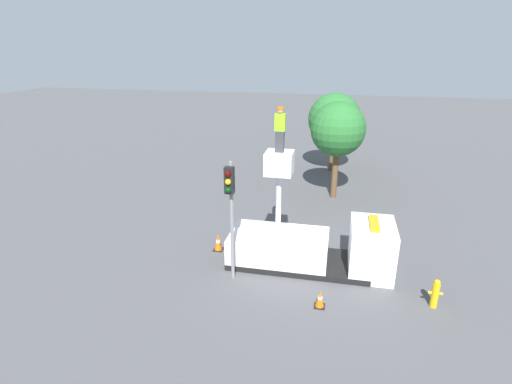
{
  "coord_description": "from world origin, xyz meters",
  "views": [
    {
      "loc": [
        1.3,
        -15.09,
        8.96
      ],
      "look_at": [
        -1.69,
        -0.83,
        3.47
      ],
      "focal_mm": 28.0,
      "sensor_mm": 36.0,
      "label": 1
    }
  ],
  "objects_px": {
    "traffic_light_pole": "(230,199)",
    "fire_hydrant": "(435,294)",
    "worker": "(280,130)",
    "tree_left_bg": "(338,130)",
    "traffic_cone_curbside": "(320,299)",
    "tree_right_bg": "(334,120)",
    "bucket_truck": "(312,246)",
    "traffic_cone_rear": "(218,242)"
  },
  "relations": [
    {
      "from": "traffic_cone_rear",
      "to": "tree_right_bg",
      "type": "bearing_deg",
      "value": 70.75
    },
    {
      "from": "traffic_cone_curbside",
      "to": "tree_right_bg",
      "type": "xyz_separation_m",
      "value": [
        -0.13,
        16.67,
        3.45
      ]
    },
    {
      "from": "worker",
      "to": "traffic_light_pole",
      "type": "relative_size",
      "value": 0.36
    },
    {
      "from": "worker",
      "to": "tree_left_bg",
      "type": "bearing_deg",
      "value": 75.31
    },
    {
      "from": "traffic_cone_curbside",
      "to": "tree_right_bg",
      "type": "height_order",
      "value": "tree_right_bg"
    },
    {
      "from": "traffic_light_pole",
      "to": "traffic_cone_rear",
      "type": "height_order",
      "value": "traffic_light_pole"
    },
    {
      "from": "tree_left_bg",
      "to": "tree_right_bg",
      "type": "distance_m",
      "value": 5.56
    },
    {
      "from": "worker",
      "to": "tree_left_bg",
      "type": "xyz_separation_m",
      "value": [
        2.17,
        8.29,
        -1.59
      ]
    },
    {
      "from": "fire_hydrant",
      "to": "worker",
      "type": "bearing_deg",
      "value": 161.62
    },
    {
      "from": "worker",
      "to": "traffic_cone_curbside",
      "type": "height_order",
      "value": "worker"
    },
    {
      "from": "worker",
      "to": "tree_left_bg",
      "type": "relative_size",
      "value": 0.3
    },
    {
      "from": "worker",
      "to": "tree_right_bg",
      "type": "xyz_separation_m",
      "value": [
        1.87,
        13.82,
        -2.02
      ]
    },
    {
      "from": "worker",
      "to": "traffic_cone_curbside",
      "type": "xyz_separation_m",
      "value": [
        2.0,
        -2.85,
        -5.47
      ]
    },
    {
      "from": "bucket_truck",
      "to": "traffic_cone_curbside",
      "type": "relative_size",
      "value": 10.08
    },
    {
      "from": "traffic_cone_rear",
      "to": "traffic_cone_curbside",
      "type": "xyz_separation_m",
      "value": [
        4.8,
        -3.28,
        -0.06
      ]
    },
    {
      "from": "worker",
      "to": "traffic_cone_rear",
      "type": "relative_size",
      "value": 2.2
    },
    {
      "from": "traffic_cone_curbside",
      "to": "tree_right_bg",
      "type": "bearing_deg",
      "value": 90.45
    },
    {
      "from": "traffic_light_pole",
      "to": "worker",
      "type": "bearing_deg",
      "value": 49.53
    },
    {
      "from": "tree_left_bg",
      "to": "traffic_cone_curbside",
      "type": "bearing_deg",
      "value": -90.91
    },
    {
      "from": "fire_hydrant",
      "to": "traffic_cone_rear",
      "type": "bearing_deg",
      "value": 164.56
    },
    {
      "from": "traffic_cone_rear",
      "to": "tree_left_bg",
      "type": "bearing_deg",
      "value": 57.6
    },
    {
      "from": "traffic_cone_rear",
      "to": "tree_left_bg",
      "type": "height_order",
      "value": "tree_left_bg"
    },
    {
      "from": "traffic_light_pole",
      "to": "fire_hydrant",
      "type": "xyz_separation_m",
      "value": [
        7.56,
        -0.19,
        -2.93
      ]
    },
    {
      "from": "worker",
      "to": "fire_hydrant",
      "type": "bearing_deg",
      "value": -18.38
    },
    {
      "from": "traffic_cone_rear",
      "to": "tree_left_bg",
      "type": "distance_m",
      "value": 10.05
    },
    {
      "from": "fire_hydrant",
      "to": "traffic_cone_curbside",
      "type": "xyz_separation_m",
      "value": [
        -4.02,
        -0.85,
        -0.23
      ]
    },
    {
      "from": "fire_hydrant",
      "to": "traffic_cone_curbside",
      "type": "relative_size",
      "value": 1.65
    },
    {
      "from": "traffic_light_pole",
      "to": "tree_right_bg",
      "type": "height_order",
      "value": "tree_right_bg"
    },
    {
      "from": "traffic_light_pole",
      "to": "traffic_cone_curbside",
      "type": "relative_size",
      "value": 7.25
    },
    {
      "from": "traffic_cone_rear",
      "to": "traffic_cone_curbside",
      "type": "relative_size",
      "value": 1.18
    },
    {
      "from": "worker",
      "to": "traffic_cone_curbside",
      "type": "relative_size",
      "value": 2.59
    },
    {
      "from": "traffic_cone_rear",
      "to": "worker",
      "type": "bearing_deg",
      "value": -8.89
    },
    {
      "from": "traffic_light_pole",
      "to": "tree_left_bg",
      "type": "bearing_deg",
      "value": 69.79
    },
    {
      "from": "traffic_light_pole",
      "to": "fire_hydrant",
      "type": "bearing_deg",
      "value": -1.44
    },
    {
      "from": "traffic_cone_rear",
      "to": "tree_left_bg",
      "type": "xyz_separation_m",
      "value": [
        4.98,
        7.85,
        3.82
      ]
    },
    {
      "from": "bucket_truck",
      "to": "tree_left_bg",
      "type": "xyz_separation_m",
      "value": [
        0.72,
        8.29,
        3.31
      ]
    },
    {
      "from": "traffic_cone_rear",
      "to": "traffic_cone_curbside",
      "type": "distance_m",
      "value": 5.82
    },
    {
      "from": "tree_left_bg",
      "to": "tree_right_bg",
      "type": "bearing_deg",
      "value": 93.16
    },
    {
      "from": "fire_hydrant",
      "to": "traffic_cone_curbside",
      "type": "distance_m",
      "value": 4.11
    },
    {
      "from": "bucket_truck",
      "to": "traffic_cone_rear",
      "type": "xyz_separation_m",
      "value": [
        -4.26,
        0.44,
        -0.51
      ]
    },
    {
      "from": "bucket_truck",
      "to": "tree_right_bg",
      "type": "distance_m",
      "value": 14.13
    },
    {
      "from": "tree_left_bg",
      "to": "tree_right_bg",
      "type": "height_order",
      "value": "tree_left_bg"
    }
  ]
}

